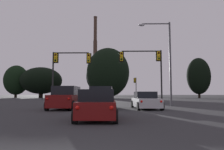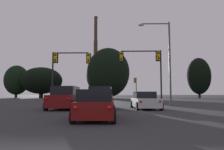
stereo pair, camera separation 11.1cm
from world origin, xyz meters
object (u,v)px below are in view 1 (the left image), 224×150
(street_lamp, at_px, (165,54))
(traffic_light_overhead_left, at_px, (65,64))
(hatchback_center_lane_second, at_px, (98,106))
(smokestack, at_px, (95,64))
(traffic_light_overhead_right, at_px, (147,63))
(traffic_light_far_right, at_px, (136,85))
(sedan_right_lane_front, at_px, (145,101))
(suv_center_lane_front, at_px, (101,98))
(suv_left_lane_front, at_px, (66,98))

(street_lamp, bearing_deg, traffic_light_overhead_left, 163.44)
(hatchback_center_lane_second, distance_m, smokestack, 157.85)
(traffic_light_overhead_right, xyz_separation_m, traffic_light_far_right, (1.19, 28.71, -1.39))
(sedan_right_lane_front, xyz_separation_m, smokestack, (-18.28, 147.66, 23.47))
(suv_center_lane_front, xyz_separation_m, street_lamp, (6.30, 3.52, 4.42))
(hatchback_center_lane_second, relative_size, sedan_right_lane_front, 0.87)
(suv_center_lane_front, relative_size, suv_left_lane_front, 1.00)
(traffic_light_overhead_left, relative_size, street_lamp, 0.72)
(suv_center_lane_front, height_order, street_lamp, street_lamp)
(hatchback_center_lane_second, xyz_separation_m, street_lamp, (5.97, 11.51, 4.66))
(suv_center_lane_front, distance_m, traffic_light_far_right, 36.23)
(hatchback_center_lane_second, height_order, smokestack, smokestack)
(suv_center_lane_front, distance_m, street_lamp, 8.46)
(suv_center_lane_front, bearing_deg, traffic_light_overhead_left, 125.57)
(street_lamp, relative_size, smokestack, 0.14)
(hatchback_center_lane_second, height_order, traffic_light_overhead_right, traffic_light_overhead_right)
(street_lamp, bearing_deg, suv_left_lane_front, -155.20)
(traffic_light_far_right, bearing_deg, suv_center_lane_front, -99.81)
(hatchback_center_lane_second, relative_size, traffic_light_overhead_left, 0.67)
(sedan_right_lane_front, height_order, traffic_light_overhead_right, traffic_light_overhead_right)
(suv_left_lane_front, bearing_deg, traffic_light_far_right, 77.08)
(suv_left_lane_front, bearing_deg, hatchback_center_lane_second, -65.36)
(traffic_light_far_right, relative_size, smokestack, 0.09)
(traffic_light_far_right, xyz_separation_m, street_lamp, (0.14, -32.09, 1.83))
(traffic_light_far_right, bearing_deg, traffic_light_overhead_left, -110.69)
(suv_left_lane_front, relative_size, street_lamp, 0.57)
(smokestack, bearing_deg, street_lamp, -81.75)
(suv_center_lane_front, relative_size, traffic_light_far_right, 0.93)
(hatchback_center_lane_second, bearing_deg, traffic_light_overhead_right, 71.66)
(traffic_light_overhead_right, xyz_separation_m, smokestack, (-19.54, 140.49, 19.26))
(traffic_light_overhead_right, bearing_deg, traffic_light_far_right, 87.63)
(suv_left_lane_front, height_order, traffic_light_overhead_left, traffic_light_overhead_left)
(street_lamp, bearing_deg, hatchback_center_lane_second, -117.40)
(suv_left_lane_front, bearing_deg, street_lamp, 25.81)
(sedan_right_lane_front, height_order, smokestack, smokestack)
(traffic_light_far_right, bearing_deg, traffic_light_overhead_right, -92.37)
(hatchback_center_lane_second, height_order, traffic_light_overhead_left, traffic_light_overhead_left)
(traffic_light_overhead_right, xyz_separation_m, street_lamp, (1.33, -3.37, 0.44))
(traffic_light_overhead_left, bearing_deg, suv_left_lane_front, -76.05)
(suv_left_lane_front, height_order, smokestack, smokestack)
(suv_left_lane_front, bearing_deg, traffic_light_overhead_right, 45.19)
(traffic_light_overhead_right, height_order, traffic_light_far_right, traffic_light_overhead_right)
(hatchback_center_lane_second, xyz_separation_m, suv_left_lane_front, (-3.19, 7.28, 0.23))
(sedan_right_lane_front, height_order, street_lamp, street_lamp)
(suv_left_lane_front, bearing_deg, traffic_light_overhead_left, 104.96)
(suv_left_lane_front, distance_m, street_lamp, 11.01)
(traffic_light_overhead_left, distance_m, street_lamp, 11.51)
(sedan_right_lane_front, bearing_deg, hatchback_center_lane_second, -116.27)
(hatchback_center_lane_second, relative_size, traffic_light_overhead_right, 0.65)
(traffic_light_overhead_left, bearing_deg, suv_center_lane_front, -55.22)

